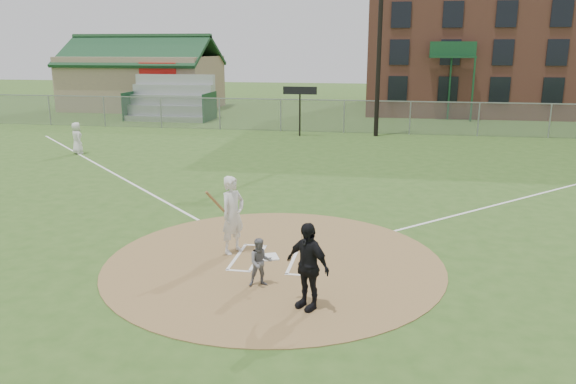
% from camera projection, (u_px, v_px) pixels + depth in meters
% --- Properties ---
extents(ground, '(140.00, 140.00, 0.00)m').
position_uv_depth(ground, '(274.00, 262.00, 14.01)').
color(ground, '#31531C').
rests_on(ground, ground).
extents(dirt_circle, '(8.40, 8.40, 0.02)m').
position_uv_depth(dirt_circle, '(274.00, 262.00, 14.01)').
color(dirt_circle, olive).
rests_on(dirt_circle, ground).
extents(home_plate, '(0.65, 0.65, 0.03)m').
position_uv_depth(home_plate, '(268.00, 257.00, 14.25)').
color(home_plate, white).
rests_on(home_plate, dirt_circle).
extents(foul_line_first, '(17.04, 17.04, 0.01)m').
position_uv_depth(foul_line_first, '(556.00, 190.00, 21.08)').
color(foul_line_first, white).
rests_on(foul_line_first, ground).
extents(foul_line_third, '(17.04, 17.04, 0.01)m').
position_uv_depth(foul_line_third, '(110.00, 172.00, 24.10)').
color(foul_line_third, white).
rests_on(foul_line_third, ground).
extents(catcher, '(0.66, 0.59, 1.11)m').
position_uv_depth(catcher, '(260.00, 262.00, 12.46)').
color(catcher, slate).
rests_on(catcher, dirt_circle).
extents(umpire, '(1.14, 0.96, 1.83)m').
position_uv_depth(umpire, '(307.00, 266.00, 11.32)').
color(umpire, black).
rests_on(umpire, dirt_circle).
extents(ondeck_player, '(0.90, 0.90, 1.58)m').
position_uv_depth(ondeck_player, '(77.00, 138.00, 27.92)').
color(ondeck_player, silver).
rests_on(ondeck_player, ground).
extents(batters_boxes, '(2.08, 1.88, 0.01)m').
position_uv_depth(batters_boxes, '(275.00, 259.00, 14.15)').
color(batters_boxes, white).
rests_on(batters_boxes, dirt_circle).
extents(batter_at_plate, '(0.93, 1.08, 2.03)m').
position_uv_depth(batter_at_plate, '(233.00, 215.00, 14.38)').
color(batter_at_plate, silver).
rests_on(batter_at_plate, dirt_circle).
extents(outfield_fence, '(56.08, 0.08, 2.03)m').
position_uv_depth(outfield_fence, '(344.00, 116.00, 34.72)').
color(outfield_fence, slate).
rests_on(outfield_fence, ground).
extents(bleachers, '(6.08, 3.20, 3.20)m').
position_uv_depth(bleachers, '(170.00, 98.00, 40.77)').
color(bleachers, '#B7BABF').
rests_on(bleachers, ground).
extents(clubhouse, '(12.20, 8.71, 6.23)m').
position_uv_depth(clubhouse, '(144.00, 80.00, 47.88)').
color(clubhouse, tan).
rests_on(clubhouse, ground).
extents(brick_warehouse, '(30.00, 17.17, 15.00)m').
position_uv_depth(brick_warehouse, '(558.00, 17.00, 45.61)').
color(brick_warehouse, '#955240').
rests_on(brick_warehouse, ground).
extents(light_pole, '(1.20, 0.30, 12.22)m').
position_uv_depth(light_pole, '(380.00, 21.00, 32.02)').
color(light_pole, black).
rests_on(light_pole, ground).
extents(scoreboard_sign, '(2.00, 0.10, 2.93)m').
position_uv_depth(scoreboard_sign, '(300.00, 96.00, 33.08)').
color(scoreboard_sign, black).
rests_on(scoreboard_sign, ground).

